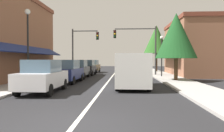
% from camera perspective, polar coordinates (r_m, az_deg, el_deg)
% --- Properties ---
extents(ground_plane, '(80.00, 80.00, 0.00)m').
position_cam_1_polar(ground_plane, '(23.96, 0.06, -2.65)').
color(ground_plane, black).
extents(sidewalk_left, '(2.60, 56.00, 0.12)m').
position_cam_1_polar(sidewalk_left, '(24.88, -12.70, -2.40)').
color(sidewalk_left, '#A39E99').
rests_on(sidewalk_left, ground).
extents(sidewalk_right, '(2.60, 56.00, 0.12)m').
position_cam_1_polar(sidewalk_right, '(24.28, 13.15, -2.50)').
color(sidewalk_right, '#A39E99').
rests_on(sidewalk_right, ground).
extents(lane_center_stripe, '(0.14, 52.00, 0.01)m').
position_cam_1_polar(lane_center_stripe, '(23.96, 0.06, -2.64)').
color(lane_center_stripe, silver).
rests_on(lane_center_stripe, ground).
extents(storefront_right_block, '(6.22, 10.20, 6.18)m').
position_cam_1_polar(storefront_right_block, '(27.07, 20.32, 4.29)').
color(storefront_right_block, '#8E5B42').
rests_on(storefront_right_block, ground).
extents(parked_car_nearest_left, '(1.82, 4.12, 1.77)m').
position_cam_1_polar(parked_car_nearest_left, '(12.51, -17.29, -2.53)').
color(parked_car_nearest_left, silver).
rests_on(parked_car_nearest_left, ground).
extents(parked_car_second_left, '(1.85, 4.14, 1.77)m').
position_cam_1_polar(parked_car_second_left, '(17.41, -11.40, -1.36)').
color(parked_car_second_left, navy).
rests_on(parked_car_second_left, ground).
extents(parked_car_third_left, '(1.79, 4.10, 1.77)m').
position_cam_1_polar(parked_car_third_left, '(21.68, -8.72, -0.79)').
color(parked_car_third_left, '#4C5156').
rests_on(parked_car_third_left, ground).
extents(parked_car_far_left, '(1.78, 4.10, 1.77)m').
position_cam_1_polar(parked_car_far_left, '(26.16, -6.44, -0.38)').
color(parked_car_far_left, black).
rests_on(parked_car_far_left, ground).
extents(parked_car_distant_left, '(1.87, 4.14, 1.77)m').
position_cam_1_polar(parked_car_distant_left, '(31.25, -5.06, -0.07)').
color(parked_car_distant_left, brown).
rests_on(parked_car_distant_left, ground).
extents(van_in_lane, '(2.09, 5.22, 2.12)m').
position_cam_1_polar(van_in_lane, '(14.10, 5.36, -0.92)').
color(van_in_lane, silver).
rests_on(van_in_lane, ground).
extents(traffic_signal_mast_arm, '(4.81, 0.50, 5.51)m').
position_cam_1_polar(traffic_signal_mast_arm, '(25.24, 7.38, 6.09)').
color(traffic_signal_mast_arm, '#333333').
rests_on(traffic_signal_mast_arm, ground).
extents(traffic_signal_left_corner, '(3.22, 0.50, 5.42)m').
position_cam_1_polar(traffic_signal_left_corner, '(26.43, -7.83, 5.51)').
color(traffic_signal_left_corner, '#333333').
rests_on(traffic_signal_left_corner, ground).
extents(street_lamp_left_near, '(0.36, 0.36, 5.08)m').
position_cam_1_polar(street_lamp_left_near, '(15.64, -20.78, 7.47)').
color(street_lamp_left_near, black).
rests_on(street_lamp_left_near, ground).
extents(street_lamp_right_mid, '(0.36, 0.36, 4.20)m').
position_cam_1_polar(street_lamp_right_mid, '(23.13, 12.63, 4.31)').
color(street_lamp_right_mid, black).
rests_on(street_lamp_right_mid, ground).
extents(tree_right_near, '(3.36, 3.36, 5.59)m').
position_cam_1_polar(tree_right_near, '(19.02, 16.12, 7.46)').
color(tree_right_near, '#4C331E').
rests_on(tree_right_near, ground).
extents(tree_right_far, '(3.70, 3.70, 6.81)m').
position_cam_1_polar(tree_right_far, '(33.17, 11.33, 6.71)').
color(tree_right_far, '#4C331E').
rests_on(tree_right_far, ground).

